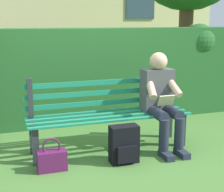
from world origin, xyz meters
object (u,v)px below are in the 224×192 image
object	(u,v)px
park_bench	(107,112)
backpack	(124,145)
person_seated	(161,98)
handbag	(52,160)

from	to	relation	value
park_bench	backpack	bearing A→B (deg)	93.81
person_seated	backpack	xyz separation A→B (m)	(0.60, 0.32, -0.41)
park_bench	person_seated	world-z (taller)	person_seated
handbag	person_seated	bearing A→B (deg)	-168.73
person_seated	handbag	bearing A→B (deg)	11.27
person_seated	backpack	distance (m)	0.80
park_bench	person_seated	distance (m)	0.68
backpack	handbag	world-z (taller)	backpack
person_seated	handbag	xyz separation A→B (m)	(1.39, 0.28, -0.50)
backpack	person_seated	bearing A→B (deg)	-151.79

